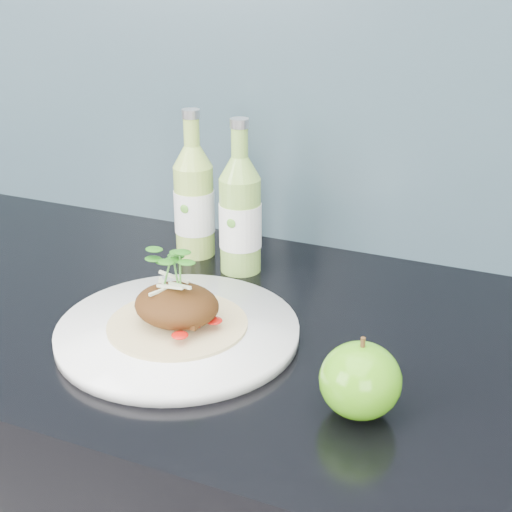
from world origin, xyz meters
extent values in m
cube|color=#678FA2|center=(0.00, 1.99, 1.25)|extent=(4.00, 0.02, 0.70)
cylinder|color=white|center=(-0.02, 1.62, 0.91)|extent=(0.37, 0.37, 0.02)
cylinder|color=tan|center=(-0.02, 1.62, 0.92)|extent=(0.17, 0.17, 0.00)
ellipsoid|color=#4E2B0E|center=(-0.02, 1.62, 0.94)|extent=(0.11, 0.09, 0.05)
ellipsoid|color=#438E0F|center=(0.23, 1.56, 0.94)|extent=(0.10, 0.10, 0.08)
cylinder|color=#472D14|center=(0.23, 1.56, 0.98)|extent=(0.01, 0.00, 0.01)
cylinder|color=#A0C451|center=(-0.12, 1.87, 0.97)|extent=(0.07, 0.07, 0.14)
cone|color=#A0C451|center=(-0.12, 1.87, 1.06)|extent=(0.06, 0.06, 0.03)
cylinder|color=#A0C451|center=(-0.12, 1.87, 1.10)|extent=(0.02, 0.02, 0.04)
cylinder|color=silver|center=(-0.12, 1.87, 1.12)|extent=(0.03, 0.03, 0.01)
cylinder|color=white|center=(-0.12, 1.87, 0.97)|extent=(0.07, 0.07, 0.07)
ellipsoid|color=#59A533|center=(-0.12, 1.84, 0.99)|extent=(0.01, 0.00, 0.01)
cylinder|color=#85B54B|center=(-0.03, 1.84, 0.97)|extent=(0.07, 0.07, 0.14)
cone|color=#85B54B|center=(-0.03, 1.84, 1.06)|extent=(0.06, 0.06, 0.03)
cylinder|color=#85B54B|center=(-0.03, 1.84, 1.10)|extent=(0.02, 0.02, 0.04)
cylinder|color=silver|center=(-0.03, 1.84, 1.12)|extent=(0.03, 0.03, 0.01)
cylinder|color=white|center=(-0.03, 1.84, 0.97)|extent=(0.07, 0.07, 0.07)
ellipsoid|color=#59A533|center=(-0.03, 1.81, 0.99)|extent=(0.01, 0.00, 0.01)
camera|label=1|loc=(0.38, 0.95, 1.35)|focal=50.00mm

